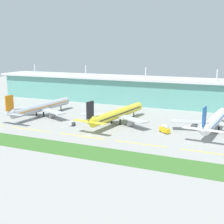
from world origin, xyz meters
name	(u,v)px	position (x,y,z in m)	size (l,w,h in m)	color
ground_plane	(89,135)	(0.00, 0.00, 0.00)	(600.00, 600.00, 0.00)	#9E9E99
terminal_building	(147,91)	(0.00, 104.95, 11.63)	(288.00, 34.00, 31.84)	#5B9E93
airliner_near	(41,107)	(-53.93, 29.49, 6.45)	(48.73, 68.25, 18.90)	#ADB2BC
airliner_middle	(117,114)	(3.78, 30.56, 6.45)	(48.41, 68.23, 18.90)	yellow
airliner_far	(214,121)	(62.06, 36.01, 6.45)	(48.62, 62.01, 18.90)	white
taxiway_stripe_mid_west	(32,130)	(-37.00, -3.14, 0.02)	(28.00, 0.70, 0.04)	yellow
taxiway_stripe_centre	(82,136)	(-3.00, -3.14, 0.02)	(28.00, 0.70, 0.04)	yellow
taxiway_stripe_mid_east	(140,144)	(31.00, -3.14, 0.02)	(28.00, 0.70, 0.04)	yellow
taxiway_stripe_east	(210,153)	(65.00, -3.14, 0.02)	(28.00, 0.70, 0.04)	yellow
grass_verge	(65,148)	(0.00, -25.12, 0.05)	(300.00, 18.00, 0.10)	#3D702D
fuel_truck	(165,129)	(37.01, 21.94, 2.26)	(7.23, 6.55, 4.95)	gold
baggage_cart	(71,124)	(-20.36, 14.56, 1.26)	(2.51, 3.85, 2.48)	silver
pushback_tug	(73,124)	(-19.71, 15.27, 1.10)	(3.67, 4.93, 1.85)	#333842
safety_cone_left_wingtip	(85,127)	(-10.66, 14.53, 0.35)	(0.56, 0.56, 0.70)	orange
safety_cone_nose_front	(84,130)	(-7.30, 7.56, 0.35)	(0.56, 0.56, 0.70)	orange
safety_cone_right_wingtip	(111,135)	(10.91, 4.93, 0.35)	(0.56, 0.56, 0.70)	orange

